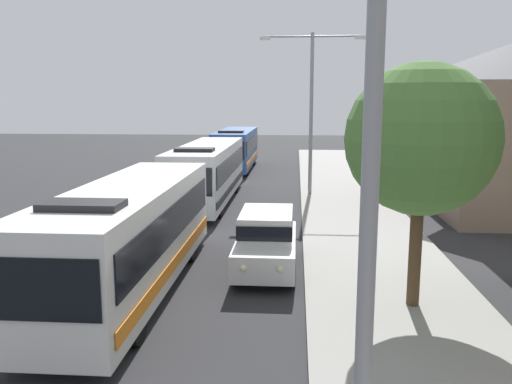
% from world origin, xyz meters
% --- Properties ---
extents(bus_lead, '(2.58, 10.59, 3.21)m').
position_xyz_m(bus_lead, '(-1.30, 13.50, 1.69)').
color(bus_lead, silver).
rests_on(bus_lead, ground_plane).
extents(bus_second_in_line, '(2.58, 11.35, 3.21)m').
position_xyz_m(bus_second_in_line, '(-1.30, 26.49, 1.69)').
color(bus_second_in_line, silver).
rests_on(bus_second_in_line, ground_plane).
extents(bus_middle, '(2.58, 10.58, 3.21)m').
position_xyz_m(bus_middle, '(-1.30, 39.73, 1.69)').
color(bus_middle, '#284C8C').
rests_on(bus_middle, ground_plane).
extents(white_suv, '(1.86, 4.60, 1.90)m').
position_xyz_m(white_suv, '(2.40, 15.66, 1.03)').
color(white_suv, white).
rests_on(white_suv, ground_plane).
extents(streetlamp_near, '(6.45, 0.28, 7.70)m').
position_xyz_m(streetlamp_near, '(4.10, 5.19, 4.94)').
color(streetlamp_near, gray).
rests_on(streetlamp_near, sidewalk).
extents(streetlamp_mid, '(5.64, 0.28, 8.75)m').
position_xyz_m(streetlamp_mid, '(4.10, 28.85, 5.45)').
color(streetlamp_mid, gray).
rests_on(streetlamp_mid, sidewalk).
extents(roadside_tree, '(3.76, 3.76, 6.15)m').
position_xyz_m(roadside_tree, '(6.36, 12.72, 4.41)').
color(roadside_tree, '#4C3823').
rests_on(roadside_tree, sidewalk).
extents(house_distant_gabled, '(7.51, 10.36, 8.04)m').
position_xyz_m(house_distant_gabled, '(13.55, 25.96, 4.09)').
color(house_distant_gabled, '#7A6656').
rests_on(house_distant_gabled, ground_plane).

